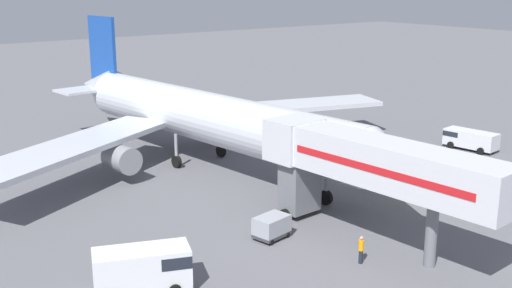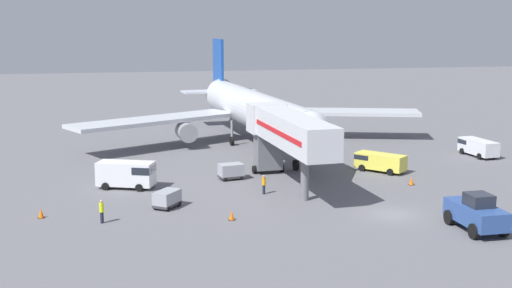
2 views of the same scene
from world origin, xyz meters
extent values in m
plane|color=slate|center=(0.00, 0.00, 0.00)|extent=(300.00, 300.00, 0.00)
cylinder|color=silver|center=(-4.72, 29.54, 4.36)|extent=(7.80, 33.75, 4.41)
cone|color=silver|center=(-2.80, 10.92, 4.36)|extent=(4.70, 4.38, 4.32)
cone|color=silver|center=(-6.74, 49.26, 4.69)|extent=(4.79, 6.56, 4.19)
cube|color=#1947A3|center=(-6.58, 47.72, 8.77)|extent=(0.85, 4.86, 7.05)
cube|color=silver|center=(-3.91, 47.56, 4.92)|extent=(5.62, 4.05, 0.24)
cube|color=silver|center=(-9.17, 47.02, 4.92)|extent=(5.62, 4.05, 0.24)
cube|color=silver|center=(6.60, 33.72, 3.37)|extent=(21.26, 10.41, 0.44)
cube|color=silver|center=(-16.65, 31.33, 3.37)|extent=(20.59, 13.97, 0.44)
cylinder|color=gray|center=(3.23, 32.06, 2.00)|extent=(2.47, 3.05, 2.19)
cylinder|color=gray|center=(-13.01, 30.39, 2.00)|extent=(2.47, 3.05, 2.19)
cylinder|color=gray|center=(-3.38, 16.56, 1.80)|extent=(0.28, 0.28, 2.49)
cylinder|color=black|center=(-3.38, 16.56, 0.55)|extent=(0.46, 1.13, 1.10)
cylinder|color=gray|center=(-2.40, 31.80, 1.80)|extent=(0.28, 0.28, 2.49)
cylinder|color=black|center=(-2.40, 31.80, 0.55)|extent=(0.46, 1.13, 1.10)
cylinder|color=gray|center=(-7.44, 31.28, 1.80)|extent=(0.28, 0.28, 2.49)
cylinder|color=black|center=(-7.44, 31.28, 0.55)|extent=(0.46, 1.13, 1.10)
cube|color=silver|center=(-5.81, 8.50, 5.41)|extent=(4.07, 15.40, 2.70)
cube|color=red|center=(-7.33, 8.39, 5.41)|extent=(0.95, 12.76, 0.44)
cube|color=silver|center=(-6.40, 16.69, 5.41)|extent=(3.64, 3.04, 2.84)
cube|color=#232833|center=(-6.49, 17.99, 5.66)|extent=(3.31, 0.47, 0.90)
cube|color=slate|center=(-6.35, 16.09, 2.23)|extent=(2.67, 1.98, 3.66)
cylinder|color=black|center=(-7.77, 15.99, 0.40)|extent=(0.36, 0.82, 0.80)
cylinder|color=black|center=(-4.93, 16.19, 0.40)|extent=(0.36, 0.82, 0.80)
cylinder|color=slate|center=(-5.60, 5.46, 2.03)|extent=(0.70, 0.70, 4.06)
cube|color=#2D4C8E|center=(4.26, -4.97, 1.22)|extent=(2.47, 5.35, 1.34)
cube|color=#232833|center=(4.26, -5.23, 2.34)|extent=(1.69, 1.84, 0.90)
cylinder|color=black|center=(5.41, -6.66, 0.55)|extent=(0.42, 1.11, 1.10)
cylinder|color=black|center=(3.18, -6.71, 0.55)|extent=(0.42, 1.11, 1.10)
cylinder|color=black|center=(5.34, -3.22, 0.55)|extent=(0.42, 1.11, 1.10)
cylinder|color=black|center=(3.10, -3.27, 0.55)|extent=(0.42, 1.11, 1.10)
cube|color=silver|center=(18.37, 19.35, 1.07)|extent=(2.51, 5.21, 1.56)
cube|color=#1E232D|center=(18.16, 21.04, 1.41)|extent=(2.12, 1.83, 0.50)
cylinder|color=black|center=(17.27, 20.78, 0.34)|extent=(0.42, 0.72, 0.68)
cylinder|color=black|center=(19.09, 21.00, 0.34)|extent=(0.42, 0.72, 0.68)
cylinder|color=black|center=(17.65, 17.70, 0.34)|extent=(0.42, 0.72, 0.68)
cylinder|color=black|center=(19.47, 17.92, 0.34)|extent=(0.42, 0.72, 0.68)
cube|color=white|center=(-20.26, 12.71, 1.34)|extent=(5.46, 3.74, 2.11)
cube|color=#1E232D|center=(-18.66, 12.09, 1.81)|extent=(2.26, 2.53, 0.67)
cylinder|color=black|center=(-18.44, 13.07, 0.34)|extent=(0.77, 0.59, 0.68)
cylinder|color=black|center=(-19.16, 11.23, 0.34)|extent=(0.77, 0.59, 0.68)
cylinder|color=black|center=(-21.37, 14.20, 0.34)|extent=(0.77, 0.59, 0.68)
cylinder|color=black|center=(-22.08, 12.36, 0.34)|extent=(0.77, 0.59, 0.68)
cube|color=#E5DB4C|center=(4.76, 14.29, 1.05)|extent=(4.68, 4.98, 1.52)
cube|color=#1E232D|center=(3.64, 15.56, 1.38)|extent=(2.48, 2.45, 0.49)
cylinder|color=black|center=(3.07, 14.86, 0.34)|extent=(0.70, 0.73, 0.68)
cylinder|color=black|center=(4.42, 16.04, 0.34)|extent=(0.70, 0.73, 0.68)
cylinder|color=black|center=(5.10, 12.53, 0.34)|extent=(0.70, 0.73, 0.68)
cylinder|color=black|center=(6.45, 13.71, 0.34)|extent=(0.70, 0.73, 0.68)
cube|color=#38383D|center=(-17.12, 5.48, 0.29)|extent=(2.51, 2.71, 0.22)
cube|color=#999EA5|center=(-17.12, 5.48, 0.90)|extent=(2.51, 2.71, 1.00)
cylinder|color=black|center=(-17.14, 6.52, 0.18)|extent=(0.31, 0.36, 0.36)
cylinder|color=black|center=(-16.12, 5.76, 0.18)|extent=(0.31, 0.36, 0.36)
cylinder|color=black|center=(-18.12, 5.20, 0.18)|extent=(0.31, 0.36, 0.36)
cylinder|color=black|center=(-17.09, 4.44, 0.18)|extent=(0.31, 0.36, 0.36)
cube|color=#38383D|center=(-10.43, 14.08, 0.29)|extent=(2.47, 1.88, 0.22)
cube|color=#999EA5|center=(-10.43, 14.08, 0.95)|extent=(2.47, 1.88, 1.10)
cylinder|color=black|center=(-9.79, 14.89, 0.18)|extent=(0.38, 0.19, 0.36)
cylinder|color=black|center=(-9.54, 13.55, 0.18)|extent=(0.38, 0.19, 0.36)
cylinder|color=black|center=(-11.33, 14.60, 0.18)|extent=(0.38, 0.19, 0.36)
cylinder|color=black|center=(-11.07, 13.26, 0.18)|extent=(0.38, 0.19, 0.36)
cylinder|color=#1E2333|center=(-8.54, 8.09, 0.41)|extent=(0.34, 0.34, 0.82)
cylinder|color=orange|center=(-8.54, 8.09, 1.14)|extent=(0.45, 0.45, 0.65)
sphere|color=tan|center=(-8.54, 8.09, 1.59)|extent=(0.22, 0.22, 0.22)
cylinder|color=#1E2333|center=(-22.20, 2.27, 0.43)|extent=(0.32, 0.32, 0.86)
cylinder|color=#D8EA19|center=(-22.20, 2.27, 1.20)|extent=(0.42, 0.42, 0.68)
sphere|color=tan|center=(-22.20, 2.27, 1.68)|extent=(0.23, 0.23, 0.23)
cube|color=black|center=(-12.56, 1.09, 0.01)|extent=(0.48, 0.48, 0.03)
cone|color=orange|center=(-12.56, 1.09, 0.38)|extent=(0.41, 0.41, 0.70)
cube|color=black|center=(5.49, 8.55, 0.01)|extent=(0.50, 0.50, 0.03)
cone|color=orange|center=(5.49, 8.55, 0.39)|extent=(0.43, 0.43, 0.74)
cube|color=black|center=(-26.81, 4.57, 0.01)|extent=(0.49, 0.49, 0.03)
cone|color=orange|center=(-26.81, 4.57, 0.39)|extent=(0.42, 0.42, 0.73)
camera|label=1|loc=(-33.83, -15.29, 16.20)|focal=44.29mm
camera|label=2|loc=(-20.59, -47.11, 14.99)|focal=46.88mm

